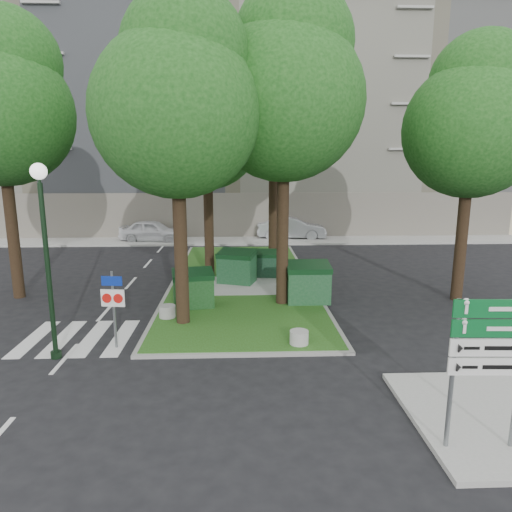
{
  "coord_description": "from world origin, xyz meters",
  "views": [
    {
      "loc": [
        0.37,
        -12.06,
        5.41
      ],
      "look_at": [
        1.0,
        4.19,
        2.0
      ],
      "focal_mm": 32.0,
      "sensor_mm": 36.0,
      "label": 1
    }
  ],
  "objects_px": {
    "car_white": "(153,231)",
    "bollard_left": "(167,311)",
    "tree_street_left": "(1,99)",
    "street_lamp": "(45,239)",
    "litter_bin": "(301,271)",
    "dumpster_b": "(237,267)",
    "dumpster_d": "(308,283)",
    "bollard_mid": "(200,296)",
    "tree_street_right": "(474,117)",
    "tree_median_near_left": "(179,97)",
    "car_silver": "(292,228)",
    "traffic_sign_pole": "(113,299)",
    "dumpster_c": "(271,264)",
    "tree_median_far": "(275,102)",
    "tree_median_mid": "(209,125)",
    "bollard_right": "(299,337)",
    "tree_median_near_right": "(287,85)",
    "dumpster_a": "(193,289)",
    "directional_sign": "(488,350)"
  },
  "relations": [
    {
      "from": "street_lamp",
      "to": "traffic_sign_pole",
      "type": "relative_size",
      "value": 2.31
    },
    {
      "from": "dumpster_a",
      "to": "litter_bin",
      "type": "relative_size",
      "value": 2.18
    },
    {
      "from": "litter_bin",
      "to": "tree_street_right",
      "type": "bearing_deg",
      "value": -25.87
    },
    {
      "from": "tree_median_near_left",
      "to": "car_silver",
      "type": "relative_size",
      "value": 2.21
    },
    {
      "from": "litter_bin",
      "to": "dumpster_b",
      "type": "bearing_deg",
      "value": -171.81
    },
    {
      "from": "tree_median_far",
      "to": "bollard_right",
      "type": "relative_size",
      "value": 21.51
    },
    {
      "from": "bollard_left",
      "to": "tree_median_near_right",
      "type": "bearing_deg",
      "value": 20.35
    },
    {
      "from": "tree_median_near_left",
      "to": "dumpster_b",
      "type": "relative_size",
      "value": 5.67
    },
    {
      "from": "bollard_right",
      "to": "bollard_mid",
      "type": "distance_m",
      "value": 5.3
    },
    {
      "from": "dumpster_d",
      "to": "dumpster_c",
      "type": "bearing_deg",
      "value": 105.5
    },
    {
      "from": "traffic_sign_pole",
      "to": "directional_sign",
      "type": "distance_m",
      "value": 9.69
    },
    {
      "from": "bollard_mid",
      "to": "car_white",
      "type": "distance_m",
      "value": 14.66
    },
    {
      "from": "tree_median_near_right",
      "to": "dumpster_d",
      "type": "bearing_deg",
      "value": 3.02
    },
    {
      "from": "dumpster_b",
      "to": "dumpster_d",
      "type": "distance_m",
      "value": 3.96
    },
    {
      "from": "litter_bin",
      "to": "car_silver",
      "type": "distance_m",
      "value": 11.62
    },
    {
      "from": "litter_bin",
      "to": "tree_median_far",
      "type": "bearing_deg",
      "value": 102.4
    },
    {
      "from": "dumpster_d",
      "to": "bollard_mid",
      "type": "height_order",
      "value": "dumpster_d"
    },
    {
      "from": "tree_street_left",
      "to": "street_lamp",
      "type": "relative_size",
      "value": 2.05
    },
    {
      "from": "tree_median_near_right",
      "to": "bollard_left",
      "type": "relative_size",
      "value": 20.04
    },
    {
      "from": "dumpster_a",
      "to": "dumpster_b",
      "type": "bearing_deg",
      "value": 54.02
    },
    {
      "from": "bollard_mid",
      "to": "bollard_right",
      "type": "bearing_deg",
      "value": -52.16
    },
    {
      "from": "dumpster_c",
      "to": "tree_median_far",
      "type": "bearing_deg",
      "value": 90.17
    },
    {
      "from": "tree_median_near_left",
      "to": "tree_median_near_right",
      "type": "height_order",
      "value": "tree_median_near_right"
    },
    {
      "from": "tree_street_left",
      "to": "street_lamp",
      "type": "bearing_deg",
      "value": -58.68
    },
    {
      "from": "bollard_mid",
      "to": "tree_median_mid",
      "type": "bearing_deg",
      "value": 87.25
    },
    {
      "from": "tree_median_far",
      "to": "dumpster_c",
      "type": "height_order",
      "value": "tree_median_far"
    },
    {
      "from": "dumpster_d",
      "to": "bollard_right",
      "type": "relative_size",
      "value": 3.0
    },
    {
      "from": "tree_median_near_right",
      "to": "car_silver",
      "type": "height_order",
      "value": "tree_median_near_right"
    },
    {
      "from": "car_white",
      "to": "bollard_left",
      "type": "bearing_deg",
      "value": -160.09
    },
    {
      "from": "tree_median_near_left",
      "to": "dumpster_d",
      "type": "distance_m",
      "value": 8.08
    },
    {
      "from": "bollard_mid",
      "to": "bollard_left",
      "type": "bearing_deg",
      "value": -120.21
    },
    {
      "from": "tree_median_mid",
      "to": "dumpster_b",
      "type": "relative_size",
      "value": 5.38
    },
    {
      "from": "tree_median_near_left",
      "to": "street_lamp",
      "type": "bearing_deg",
      "value": -143.17
    },
    {
      "from": "dumpster_b",
      "to": "bollard_mid",
      "type": "bearing_deg",
      "value": -98.41
    },
    {
      "from": "tree_median_mid",
      "to": "tree_median_far",
      "type": "xyz_separation_m",
      "value": [
        3.2,
        3.0,
        1.34
      ]
    },
    {
      "from": "dumpster_c",
      "to": "car_white",
      "type": "distance_m",
      "value": 12.5
    },
    {
      "from": "tree_median_far",
      "to": "dumpster_a",
      "type": "bearing_deg",
      "value": -114.65
    },
    {
      "from": "tree_street_left",
      "to": "dumpster_c",
      "type": "height_order",
      "value": "tree_street_left"
    },
    {
      "from": "dumpster_b",
      "to": "traffic_sign_pole",
      "type": "relative_size",
      "value": 0.8
    },
    {
      "from": "tree_street_left",
      "to": "bollard_left",
      "type": "bearing_deg",
      "value": -25.82
    },
    {
      "from": "bollard_right",
      "to": "bollard_left",
      "type": "bearing_deg",
      "value": 149.36
    },
    {
      "from": "tree_median_far",
      "to": "litter_bin",
      "type": "xyz_separation_m",
      "value": [
        0.91,
        -4.14,
        -7.82
      ]
    },
    {
      "from": "traffic_sign_pole",
      "to": "litter_bin",
      "type": "bearing_deg",
      "value": 55.17
    },
    {
      "from": "bollard_mid",
      "to": "street_lamp",
      "type": "relative_size",
      "value": 0.12
    },
    {
      "from": "tree_street_right",
      "to": "bollard_mid",
      "type": "bearing_deg",
      "value": -177.91
    },
    {
      "from": "tree_street_right",
      "to": "dumpster_b",
      "type": "distance_m",
      "value": 11.01
    },
    {
      "from": "tree_median_mid",
      "to": "litter_bin",
      "type": "relative_size",
      "value": 13.24
    },
    {
      "from": "dumpster_b",
      "to": "car_white",
      "type": "height_order",
      "value": "dumpster_b"
    },
    {
      "from": "tree_median_far",
      "to": "car_silver",
      "type": "relative_size",
      "value": 2.5
    },
    {
      "from": "dumpster_b",
      "to": "dumpster_d",
      "type": "xyz_separation_m",
      "value": [
        2.71,
        -2.89,
        0.03
      ]
    }
  ]
}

